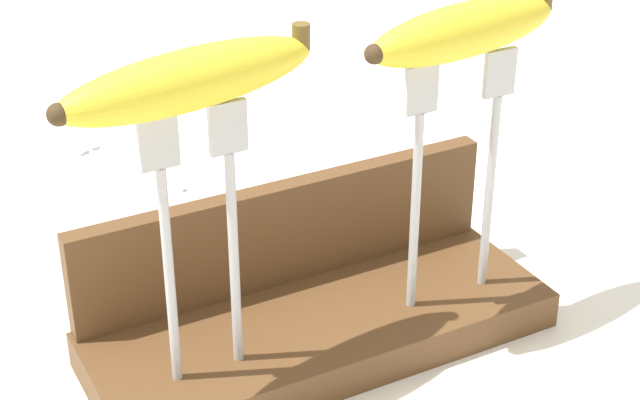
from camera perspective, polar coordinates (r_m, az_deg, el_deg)
ground_plane at (r=0.82m, az=0.00°, el=-7.99°), size 3.00×3.00×0.00m
wooden_board at (r=0.82m, az=0.00°, el=-7.14°), size 0.36×0.13×0.03m
board_backstop at (r=0.83m, az=-1.91°, el=-1.77°), size 0.36×0.02×0.09m
fork_stand_left at (r=0.69m, az=-6.67°, el=-1.25°), size 0.07×0.01×0.20m
fork_stand_right at (r=0.78m, az=7.49°, el=2.20°), size 0.09×0.01×0.20m
banana_raised_left at (r=0.65m, az=-7.17°, el=6.61°), size 0.19×0.07×0.04m
banana_raised_right at (r=0.74m, az=7.97°, el=9.25°), size 0.17×0.06×0.04m
fork_fallen_near at (r=1.13m, az=-11.59°, el=2.35°), size 0.09×0.17×0.01m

